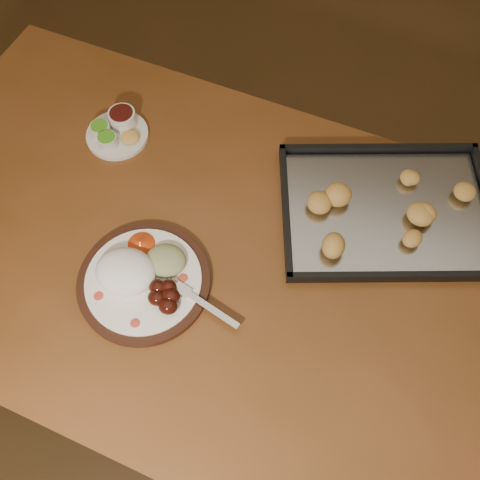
% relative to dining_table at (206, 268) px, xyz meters
% --- Properties ---
extents(ground, '(4.00, 4.00, 0.00)m').
position_rel_dining_table_xyz_m(ground, '(0.16, 0.24, -0.65)').
color(ground, '#51351B').
rests_on(ground, ground).
extents(dining_table, '(1.59, 1.06, 0.75)m').
position_rel_dining_table_xyz_m(dining_table, '(0.00, 0.00, 0.00)').
color(dining_table, brown).
rests_on(dining_table, ground).
extents(dinner_plate, '(0.36, 0.28, 0.06)m').
position_rel_dining_table_xyz_m(dinner_plate, '(-0.10, -0.11, 0.12)').
color(dinner_plate, black).
rests_on(dinner_plate, dining_table).
extents(condiment_saucer, '(0.15, 0.15, 0.05)m').
position_rel_dining_table_xyz_m(condiment_saucer, '(-0.30, 0.24, 0.12)').
color(condiment_saucer, silver).
rests_on(condiment_saucer, dining_table).
extents(baking_tray, '(0.55, 0.47, 0.05)m').
position_rel_dining_table_xyz_m(baking_tray, '(0.36, 0.20, 0.11)').
color(baking_tray, black).
rests_on(baking_tray, dining_table).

